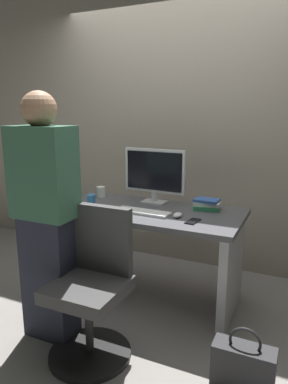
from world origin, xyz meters
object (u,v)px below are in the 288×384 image
(person_at_desk, at_px, (46,218))
(book_stack, at_px, (207,204))
(office_chair, at_px, (93,290))
(handbag, at_px, (243,367))
(desk, at_px, (147,237))
(keyboard, at_px, (143,212))
(cup_by_monitor, at_px, (101,192))
(monitor, at_px, (154,173))
(cup_near_keyboard, at_px, (91,200))
(cell_phone, at_px, (193,221))
(mouse, at_px, (178,215))

(person_at_desk, height_order, book_stack, person_at_desk)
(office_chair, relative_size, handbag, 2.49)
(desk, relative_size, handbag, 3.96)
(keyboard, distance_m, cup_by_monitor, 0.64)
(person_at_desk, height_order, monitor, person_at_desk)
(keyboard, relative_size, cup_near_keyboard, 4.81)
(keyboard, relative_size, cell_phone, 2.99)
(keyboard, bearing_deg, cup_near_keyboard, 178.34)
(desk, xyz_separation_m, person_at_desk, (-0.38, -0.73, 0.32))
(office_chair, relative_size, person_at_desk, 0.57)
(monitor, height_order, keyboard, monitor)
(book_stack, bearing_deg, office_chair, -115.38)
(cell_phone, bearing_deg, mouse, 162.46)
(person_at_desk, bearing_deg, cup_by_monitor, 99.62)
(mouse, relative_size, handbag, 0.26)
(person_at_desk, relative_size, monitor, 3.03)
(book_stack, bearing_deg, desk, -156.40)
(handbag, bearing_deg, cup_by_monitor, 148.33)
(person_at_desk, bearing_deg, cup_near_keyboard, 96.96)
(desk, distance_m, cup_near_keyboard, 0.55)
(person_at_desk, relative_size, handbag, 4.34)
(person_at_desk, height_order, mouse, person_at_desk)
(keyboard, height_order, mouse, mouse)
(mouse, xyz_separation_m, handbag, (0.61, -0.59, -0.64))
(monitor, xyz_separation_m, mouse, (0.32, -0.31, -0.24))
(office_chair, relative_size, book_stack, 4.21)
(handbag, bearing_deg, mouse, 135.74)
(office_chair, height_order, mouse, office_chair)
(keyboard, xyz_separation_m, cup_by_monitor, (-0.56, 0.31, 0.04))
(cup_by_monitor, distance_m, book_stack, 0.98)
(person_at_desk, xyz_separation_m, cup_by_monitor, (-0.16, 0.93, -0.03))
(cup_by_monitor, relative_size, cell_phone, 0.66)
(handbag, bearing_deg, office_chair, -175.55)
(cup_near_keyboard, distance_m, handbag, 1.64)
(desk, distance_m, office_chair, 0.77)
(desk, distance_m, mouse, 0.40)
(desk, bearing_deg, keyboard, -80.72)
(book_stack, relative_size, handbag, 0.59)
(cell_phone, bearing_deg, desk, 165.47)
(cup_near_keyboard, bearing_deg, desk, 9.84)
(handbag, bearing_deg, monitor, 135.83)
(handbag, bearing_deg, desk, 142.40)
(cup_by_monitor, bearing_deg, person_at_desk, -80.38)
(monitor, xyz_separation_m, handbag, (0.92, -0.90, -0.88))
(person_at_desk, xyz_separation_m, cell_phone, (0.81, 0.57, -0.08))
(cell_phone, bearing_deg, monitor, 147.24)
(book_stack, bearing_deg, mouse, -114.95)
(cell_phone, bearing_deg, cup_near_keyboard, -179.03)
(office_chair, xyz_separation_m, handbag, (0.92, 0.07, -0.29))
(person_at_desk, height_order, keyboard, person_at_desk)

